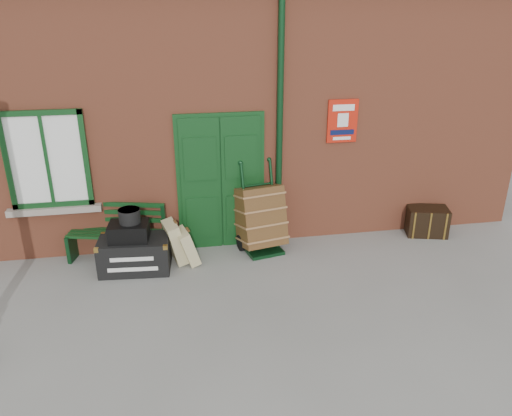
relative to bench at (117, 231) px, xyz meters
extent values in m
plane|color=gray|center=(1.99, -1.32, -0.47)|extent=(80.00, 80.00, 0.00)
cube|color=#A85236|center=(1.99, 2.18, 1.53)|extent=(10.00, 4.00, 4.00)
cube|color=#0F3916|center=(1.69, 0.14, 0.63)|extent=(1.42, 0.12, 2.32)
cube|color=white|center=(-0.91, 0.13, 1.18)|extent=(1.20, 0.08, 1.50)
cylinder|color=black|center=(2.64, 0.10, 1.53)|extent=(0.10, 0.10, 4.00)
cube|color=red|center=(3.69, 0.15, 1.58)|extent=(0.50, 0.03, 0.70)
cube|color=#0F3916|center=(-0.02, -0.07, -0.02)|extent=(1.55, 0.75, 0.04)
cube|color=#0F3916|center=(0.04, 0.14, 0.26)|extent=(1.47, 0.40, 0.40)
cube|color=black|center=(-0.72, 0.10, -0.24)|extent=(0.17, 0.45, 0.45)
cube|color=black|center=(0.68, -0.25, -0.24)|extent=(0.17, 0.45, 0.45)
cube|color=black|center=(0.27, -0.47, -0.20)|extent=(1.10, 0.67, 0.53)
cube|color=black|center=(0.22, -0.47, 0.19)|extent=(0.61, 0.47, 0.26)
cylinder|color=black|center=(0.25, -0.44, 0.43)|extent=(0.34, 0.34, 0.21)
cube|color=tan|center=(0.90, -0.30, -0.13)|extent=(0.42, 0.53, 0.68)
cube|color=tan|center=(1.08, -0.40, -0.18)|extent=(0.41, 0.48, 0.58)
cube|color=black|center=(2.33, -0.27, -0.44)|extent=(0.64, 0.52, 0.06)
cylinder|color=black|center=(2.05, -0.12, 0.27)|extent=(0.13, 0.40, 1.45)
cylinder|color=black|center=(2.54, -0.02, 0.27)|extent=(0.13, 0.40, 1.45)
cylinder|color=black|center=(1.96, -0.12, -0.33)|extent=(0.11, 0.28, 0.27)
cylinder|color=black|center=(2.61, 0.02, -0.33)|extent=(0.11, 0.28, 0.27)
cube|color=brown|center=(2.30, -0.09, 0.12)|extent=(0.85, 0.89, 1.07)
cube|color=black|center=(5.30, -0.07, -0.22)|extent=(0.78, 0.61, 0.50)
camera|label=1|loc=(0.90, -7.45, 3.39)|focal=35.00mm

